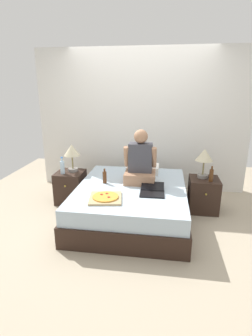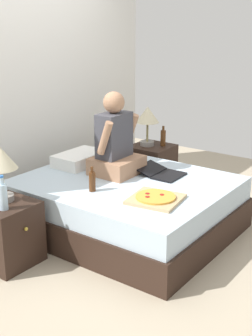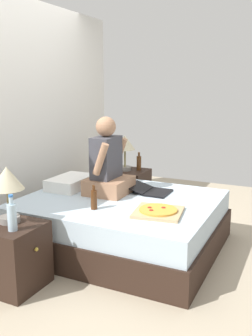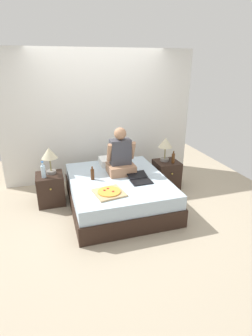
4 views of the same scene
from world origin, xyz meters
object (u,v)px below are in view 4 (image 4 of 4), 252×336
(person_seated, at_px, (121,157))
(lamp_on_left_nightstand, at_px, (49,155))
(laptop, at_px, (140,179))
(lamp_on_right_nightstand, at_px, (165,144))
(bed, at_px, (118,192))
(pizza_box, at_px, (109,192))
(nightstand_left, at_px, (51,189))
(water_bottle, at_px, (43,171))
(beer_bottle_on_bed, at_px, (92,174))
(nightstand_right, at_px, (166,174))
(beer_bottle, at_px, (173,158))

(person_seated, bearing_deg, lamp_on_left_nightstand, 166.98)
(laptop, bearing_deg, lamp_on_right_nightstand, 42.30)
(bed, xyz_separation_m, pizza_box, (-0.27, -0.49, 0.27))
(person_seated, bearing_deg, nightstand_left, 169.76)
(water_bottle, bearing_deg, beer_bottle_on_bed, -19.09)
(laptop, bearing_deg, water_bottle, 160.15)
(bed, xyz_separation_m, person_seated, (0.10, 0.20, 0.54))
(nightstand_right, relative_size, pizza_box, 1.13)
(lamp_on_right_nightstand, bearing_deg, lamp_on_left_nightstand, 180.00)
(lamp_on_right_nightstand, distance_m, beer_bottle_on_bed, 1.52)
(lamp_on_left_nightstand, xyz_separation_m, nightstand_right, (2.10, -0.05, -0.59))
(nightstand_right, bearing_deg, lamp_on_right_nightstand, 120.93)
(bed, height_order, laptop, laptop)
(lamp_on_left_nightstand, distance_m, nightstand_right, 2.18)
(lamp_on_right_nightstand, height_order, person_seated, person_seated)
(bed, distance_m, lamp_on_right_nightstand, 1.29)
(lamp_on_right_nightstand, relative_size, beer_bottle, 1.96)
(beer_bottle, height_order, laptop, beer_bottle)
(lamp_on_right_nightstand, bearing_deg, person_seated, -164.36)
(laptop, xyz_separation_m, pizza_box, (-0.57, -0.29, -0.00))
(laptop, bearing_deg, person_seated, 116.78)
(lamp_on_left_nightstand, bearing_deg, beer_bottle_on_bed, -32.46)
(beer_bottle_on_bed, bearing_deg, pizza_box, -76.04)
(bed, height_order, nightstand_right, nightstand_right)
(nightstand_right, relative_size, lamp_on_right_nightstand, 1.15)
(nightstand_right, distance_m, lamp_on_right_nightstand, 0.59)
(nightstand_right, height_order, laptop, laptop)
(bed, relative_size, nightstand_left, 3.59)
(nightstand_left, distance_m, lamp_on_right_nightstand, 2.19)
(laptop, bearing_deg, beer_bottle_on_bed, 159.36)
(bed, bearing_deg, pizza_box, -118.28)
(lamp_on_left_nightstand, relative_size, water_bottle, 1.63)
(nightstand_right, bearing_deg, beer_bottle_on_bed, -166.70)
(water_bottle, relative_size, beer_bottle_on_bed, 1.25)
(nightstand_right, bearing_deg, bed, -158.93)
(person_seated, bearing_deg, bed, -117.38)
(nightstand_left, distance_m, pizza_box, 1.24)
(lamp_on_left_nightstand, xyz_separation_m, lamp_on_right_nightstand, (2.07, 0.00, 0.00))
(laptop, bearing_deg, bed, 146.43)
(beer_bottle, bearing_deg, water_bottle, 179.75)
(water_bottle, bearing_deg, person_seated, -5.56)
(lamp_on_left_nightstand, height_order, lamp_on_right_nightstand, same)
(lamp_on_right_nightstand, height_order, beer_bottle_on_bed, lamp_on_right_nightstand)
(bed, xyz_separation_m, lamp_on_left_nightstand, (-1.03, 0.46, 0.60))
(nightstand_left, distance_m, nightstand_right, 2.14)
(nightstand_left, bearing_deg, beer_bottle_on_bed, -27.60)
(laptop, distance_m, beer_bottle_on_bed, 0.76)
(water_bottle, relative_size, pizza_box, 0.60)
(bed, bearing_deg, lamp_on_right_nightstand, 23.96)
(nightstand_left, distance_m, beer_bottle_on_bed, 0.82)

